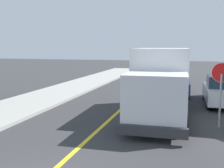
{
  "coord_description": "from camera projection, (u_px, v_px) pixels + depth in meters",
  "views": [
    {
      "loc": [
        3.37,
        -4.39,
        3.27
      ],
      "look_at": [
        -0.36,
        8.61,
        1.4
      ],
      "focal_mm": 43.2,
      "sensor_mm": 36.0,
      "label": 1
    }
  ],
  "objects": [
    {
      "name": "stop_sign",
      "position": [
        221.0,
        82.0,
        10.81
      ],
      "size": [
        0.8,
        0.1,
        2.65
      ],
      "color": "gray",
      "rests_on": "ground"
    },
    {
      "name": "centre_line_yellow",
      "position": [
        125.0,
        106.0,
        15.07
      ],
      "size": [
        0.16,
        56.0,
        0.01
      ],
      "primitive_type": "cube",
      "color": "gold",
      "rests_on": "ground"
    },
    {
      "name": "box_truck",
      "position": [
        161.0,
        79.0,
        12.65
      ],
      "size": [
        2.6,
        7.24,
        3.2
      ],
      "color": "white",
      "rests_on": "ground"
    },
    {
      "name": "parked_car_near",
      "position": [
        176.0,
        83.0,
        18.46
      ],
      "size": [
        1.94,
        4.46,
        1.67
      ],
      "color": "#2D4793",
      "rests_on": "ground"
    },
    {
      "name": "parked_van_across",
      "position": [
        222.0,
        91.0,
        15.19
      ],
      "size": [
        1.88,
        4.43,
        1.67
      ],
      "color": "silver",
      "rests_on": "ground"
    },
    {
      "name": "parked_car_mid",
      "position": [
        170.0,
        75.0,
        24.24
      ],
      "size": [
        1.93,
        4.45,
        1.67
      ],
      "color": "maroon",
      "rests_on": "ground"
    }
  ]
}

